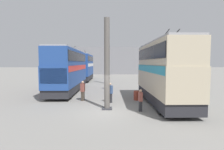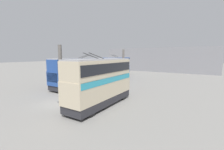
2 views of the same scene
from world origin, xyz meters
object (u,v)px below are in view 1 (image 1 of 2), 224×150
person_by_right_row (83,90)px  oil_drum (137,95)px  person_aisle_midway (107,82)px  bus_left_near (163,69)px  person_aisle_foreground (110,92)px  bus_right_far (84,65)px  person_by_left_row (140,100)px  bus_right_near (68,68)px

person_by_right_row → oil_drum: person_by_right_row is taller
person_aisle_midway → bus_left_near: bearing=-25.3°
person_aisle_foreground → person_by_right_row: 2.57m
bus_right_far → person_aisle_midway: (-11.06, -4.50, -1.93)m
person_by_left_row → person_aisle_midway: person_aisle_midway is taller
oil_drum → bus_left_near: bearing=-130.1°
person_aisle_midway → oil_drum: bearing=-32.1°
bus_right_near → person_by_left_row: size_ratio=7.16×
person_by_right_row → bus_right_near: bearing=-41.4°
person_aisle_foreground → oil_drum: size_ratio=2.05×
person_aisle_foreground → oil_drum: bearing=156.0°
person_by_left_row → person_by_right_row: bearing=141.2°
oil_drum → bus_right_far: bearing=22.2°
bus_left_near → person_aisle_midway: bus_left_near is taller
bus_left_near → person_by_left_row: 3.69m
person_aisle_midway → bus_right_far: bearing=147.8°
bus_right_near → person_by_left_row: bus_right_near is taller
person_aisle_midway → bus_right_near: bearing=-119.7°
person_by_right_row → person_aisle_midway: bearing=-84.7°
person_aisle_midway → person_by_left_row: bearing=-41.4°
bus_left_near → bus_right_far: bearing=25.2°
bus_left_near → bus_right_near: size_ratio=0.82×
bus_right_far → person_by_right_row: bus_right_far is taller
bus_right_far → person_by_right_row: size_ratio=5.36×
person_by_left_row → person_aisle_midway: 10.65m
bus_right_near → person_by_left_row: bearing=-140.3°
person_by_right_row → oil_drum: bearing=-154.9°
bus_left_near → person_aisle_foreground: 4.77m
bus_right_far → person_aisle_midway: bearing=-157.8°
bus_left_near → person_aisle_midway: (8.25, 4.60, -1.93)m
bus_right_far → person_by_left_row: (-21.43, -6.90, -2.06)m
bus_left_near → bus_right_far: size_ratio=0.95×
bus_right_near → person_aisle_midway: 5.30m
bus_left_near → person_aisle_foreground: bus_left_near is taller
bus_right_near → oil_drum: size_ratio=13.42×
bus_right_far → person_by_left_row: bearing=-162.2°
person_by_right_row → bus_right_far: bearing=-59.9°
person_aisle_foreground → bus_right_far: bearing=-122.3°
person_aisle_foreground → person_by_right_row: bearing=-65.0°
bus_right_near → oil_drum: 8.92m
person_by_left_row → person_aisle_midway: size_ratio=0.88×
person_by_left_row → person_by_right_row: (3.47, 4.54, 0.13)m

